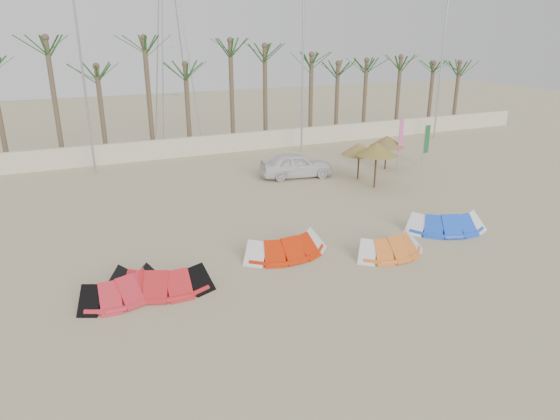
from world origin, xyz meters
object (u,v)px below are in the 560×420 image
kite_red_right (283,243)px  kite_orange (387,243)px  kite_blue (442,220)px  parasol_left (359,149)px  parasol_mid (377,149)px  kite_red_left (123,284)px  kite_red_mid (157,276)px  car (296,165)px  parasol_right (387,141)px

kite_red_right → kite_orange: 4.02m
kite_red_right → kite_blue: (7.30, -0.58, 0.00)m
kite_blue → parasol_left: 8.27m
kite_orange → parasol_mid: parasol_mid is taller
kite_red_left → kite_red_mid: size_ratio=0.87×
parasol_left → kite_orange: bearing=-116.4°
kite_red_left → car: (11.29, 10.32, 0.31)m
kite_blue → parasol_right: parasol_right is taller
kite_red_mid → parasol_mid: (13.19, 6.54, 1.74)m
kite_red_left → parasol_mid: (14.31, 6.65, 1.74)m
kite_blue → parasol_left: size_ratio=1.72×
kite_blue → parasol_mid: parasol_mid is taller
kite_red_left → kite_red_mid: 1.12m
kite_red_right → car: bearing=61.3°
kite_red_left → parasol_left: (14.34, 8.38, 1.40)m
kite_red_left → parasol_mid: bearing=24.9°
parasol_mid → kite_red_right: bearing=-144.7°
kite_red_mid → kite_orange: (8.65, -0.92, -0.00)m
kite_red_mid → kite_blue: size_ratio=1.01×
parasol_left → kite_red_left: bearing=-149.7°
kite_red_right → car: (5.17, 9.45, 0.30)m
kite_red_left → parasol_mid: 15.88m
parasol_left → parasol_right: (2.82, 1.27, -0.05)m
kite_red_mid → parasol_mid: size_ratio=1.50×
parasol_mid → car: 4.96m
kite_orange → parasol_right: size_ratio=1.40×
car → kite_red_left: bearing=141.5°
kite_orange → parasol_mid: size_ratio=1.18×
kite_red_mid → parasol_right: bearing=30.7°
kite_orange → parasol_right: 12.88m
kite_orange → kite_red_left: bearing=175.3°
kite_orange → kite_blue: (3.64, 1.10, 0.00)m
kite_red_right → car: size_ratio=0.81×
car → parasol_right: bearing=-87.4°
kite_orange → parasol_left: (4.57, 9.20, 1.40)m
kite_red_mid → car: bearing=45.1°
kite_orange → parasol_right: bearing=54.8°
kite_red_mid → parasol_right: parasol_right is taller
parasol_left → parasol_right: bearing=24.2°
kite_blue → parasol_right: (3.75, 9.37, 1.35)m
kite_orange → parasol_right: parasol_right is taller
kite_red_left → car: bearing=42.4°
kite_red_right → kite_orange: same height
kite_red_mid → parasol_mid: 14.83m
kite_orange → car: bearing=82.2°
kite_blue → kite_red_right: bearing=175.5°
kite_red_mid → kite_red_right: size_ratio=1.10×
kite_red_right → car: 10.78m
kite_orange → parasol_mid: 8.91m
kite_red_mid → parasol_left: parasol_left is taller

